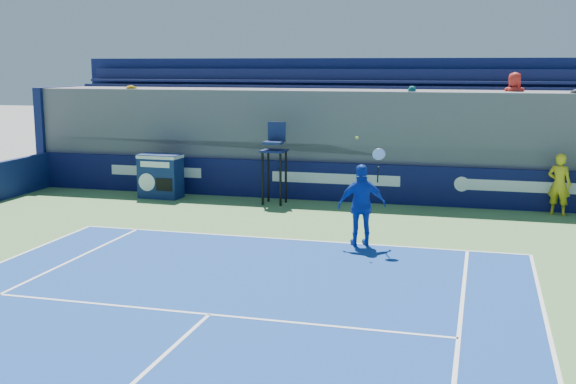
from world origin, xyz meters
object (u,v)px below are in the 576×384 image
(umpire_chair, at_px, (275,154))
(tennis_player, at_px, (362,205))
(match_clock, at_px, (161,175))
(ball_person, at_px, (559,184))

(umpire_chair, bearing_deg, tennis_player, -52.46)
(match_clock, bearing_deg, tennis_player, -31.69)
(umpire_chair, distance_m, tennis_player, 5.59)
(ball_person, height_order, tennis_player, tennis_player)
(umpire_chair, bearing_deg, match_clock, 180.00)
(umpire_chair, xyz_separation_m, tennis_player, (3.39, -4.41, -0.56))
(ball_person, bearing_deg, umpire_chair, 23.28)
(ball_person, relative_size, tennis_player, 0.68)
(tennis_player, bearing_deg, match_clock, 148.31)
(ball_person, relative_size, umpire_chair, 0.70)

